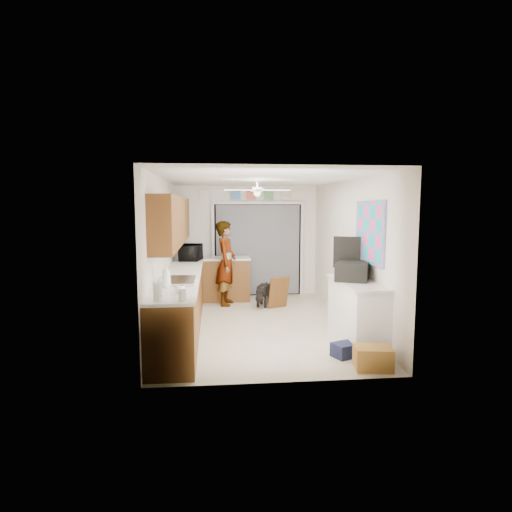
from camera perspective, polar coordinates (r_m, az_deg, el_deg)
name	(u,v)px	position (r m, az deg, el deg)	size (l,w,h in m)	color
floor	(258,324)	(7.55, 0.31, -9.06)	(5.00, 5.00, 0.00)	#C0B59A
ceiling	(258,179)	(7.28, 0.32, 10.25)	(5.00, 5.00, 0.00)	white
wall_back	(247,241)	(9.79, -1.23, 1.99)	(3.20, 3.20, 0.00)	white
wall_front	(282,277)	(4.85, 3.44, -2.76)	(3.20, 3.20, 0.00)	white
wall_left	(163,254)	(7.32, -12.25, 0.27)	(5.00, 5.00, 0.00)	white
wall_right	(349,252)	(7.64, 12.33, 0.54)	(5.00, 5.00, 0.00)	white
left_base_cabinets	(182,300)	(7.42, -9.78, -5.85)	(0.60, 4.80, 0.90)	brown
left_countertop	(183,273)	(7.33, -9.77, -2.26)	(0.62, 4.80, 0.04)	white
upper_cabinets	(173,221)	(7.46, -10.95, 4.66)	(0.32, 4.00, 0.80)	brown
sink_basin	(178,281)	(6.34, -10.40, -3.34)	(0.50, 0.76, 0.06)	silver
faucet	(164,275)	(6.34, -12.13, -2.51)	(0.03, 0.03, 0.22)	silver
peninsula_base	(226,280)	(9.37, -4.03, -3.17)	(1.00, 0.60, 0.90)	brown
peninsula_top	(226,258)	(9.30, -4.06, -0.31)	(1.04, 0.64, 0.04)	white
back_opening_recess	(258,250)	(9.80, 0.24, 0.83)	(2.00, 0.06, 2.10)	black
curtain_panel	(258,250)	(9.76, 0.27, 0.80)	(1.90, 0.03, 2.05)	gray
door_trim_left	(213,250)	(9.72, -5.73, 0.74)	(0.06, 0.04, 2.10)	white
door_trim_right	(302,250)	(9.93, 6.13, 0.86)	(0.06, 0.04, 2.10)	white
door_trim_head	(258,203)	(9.72, 0.26, 7.10)	(2.10, 0.04, 0.06)	white
header_frame_1	(236,195)	(9.71, -2.72, 8.15)	(0.22, 0.02, 0.22)	#528FDB
header_frame_2	(251,195)	(9.74, -0.64, 8.16)	(0.22, 0.02, 0.22)	#DD6C53
header_frame_3	(269,195)	(9.78, 1.72, 8.15)	(0.22, 0.02, 0.22)	#5CA161
header_frame_4	(286,195)	(9.84, 4.05, 8.12)	(0.22, 0.02, 0.22)	beige
route66_sign	(204,195)	(9.70, -6.89, 8.11)	(0.22, 0.02, 0.26)	silver
right_counter_base	(357,314)	(6.58, 13.32, -7.54)	(0.50, 1.40, 0.90)	white
right_counter_top	(357,283)	(6.48, 13.35, -3.51)	(0.54, 1.44, 0.04)	white
abstract_painting	(370,233)	(6.67, 14.91, 3.05)	(0.03, 1.15, 0.95)	#DC51A1
ceiling_fan	(257,190)	(7.47, 0.16, 8.77)	(1.14, 1.14, 0.24)	white
microwave	(191,252)	(8.87, -8.69, 0.49)	(0.59, 0.40, 0.33)	black
soap_bottle	(166,276)	(5.93, -11.88, -2.60)	(0.13, 0.13, 0.33)	silver
cup	(180,289)	(5.54, -10.11, -4.40)	(0.13, 0.13, 0.10)	white
jar_a	(182,295)	(5.10, -9.81, -5.17)	(0.09, 0.09, 0.13)	silver
paper_towel_roll	(158,292)	(5.11, -12.99, -4.69)	(0.10, 0.10, 0.22)	white
suitcase	(352,271)	(6.61, 12.73, -1.95)	(0.46, 0.62, 0.27)	black
suitcase_rim	(352,278)	(6.63, 12.70, -2.89)	(0.44, 0.58, 0.02)	yellow
suitcase_lid	(347,252)	(6.86, 12.02, 0.47)	(0.42, 0.03, 0.50)	black
cardboard_box	(373,358)	(5.73, 15.34, -12.96)	(0.46, 0.34, 0.29)	gold
navy_crate	(345,350)	(6.08, 11.75, -12.18)	(0.31, 0.26, 0.19)	#151B34
cabinet_door_panel	(279,292)	(8.62, 3.05, -4.88)	(0.43, 0.03, 0.65)	brown
man	(226,263)	(8.86, -4.00, -0.97)	(0.63, 0.42, 1.74)	white
dog	(263,294)	(8.83, 0.99, -5.11)	(0.27, 0.62, 0.49)	black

